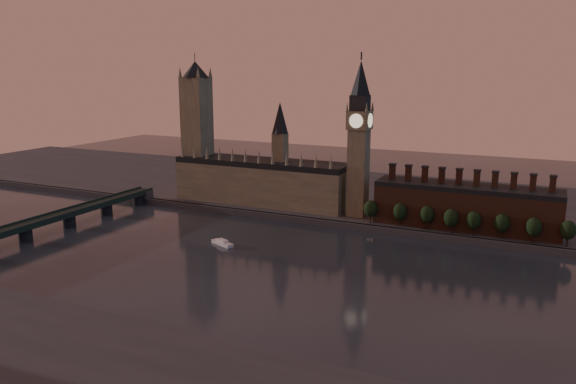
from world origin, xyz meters
name	(u,v)px	position (x,y,z in m)	size (l,w,h in m)	color
ground	(270,271)	(0.00, 0.00, 0.00)	(900.00, 900.00, 0.00)	black
north_bank	(372,196)	(0.00, 178.04, 2.00)	(900.00, 182.00, 4.00)	#424146
palace_of_westminster	(262,179)	(-64.41, 114.91, 21.63)	(130.00, 30.30, 74.00)	gray
victoria_tower	(197,125)	(-120.00, 115.00, 59.09)	(24.00, 24.00, 108.00)	gray
big_ben	(359,137)	(10.00, 110.00, 56.83)	(15.00, 15.00, 107.00)	gray
chimney_block	(466,206)	(80.00, 110.00, 17.82)	(110.00, 25.00, 37.00)	#573221
embankment_tree_0	(371,209)	(23.66, 95.38, 13.47)	(8.60, 8.60, 14.88)	black
embankment_tree_1	(400,212)	(42.57, 95.31, 13.47)	(8.60, 8.60, 14.88)	black
embankment_tree_2	(427,215)	(59.31, 95.31, 13.47)	(8.60, 8.60, 14.88)	black
embankment_tree_3	(451,218)	(73.84, 94.07, 13.47)	(8.60, 8.60, 14.88)	black
embankment_tree_4	(474,220)	(86.83, 94.04, 13.47)	(8.60, 8.60, 14.88)	black
embankment_tree_5	(502,223)	(102.42, 94.63, 13.47)	(8.60, 8.60, 14.88)	black
embankment_tree_6	(534,227)	(119.43, 93.61, 13.47)	(8.60, 8.60, 14.88)	black
embankment_tree_7	(568,230)	(136.99, 95.07, 13.47)	(8.60, 8.60, 14.88)	black
westminster_bridge	(44,223)	(-155.00, -2.70, 7.44)	(14.00, 200.00, 11.55)	#1E2E27
river_boat	(223,243)	(-44.51, 26.60, 1.23)	(16.61, 10.33, 3.21)	white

